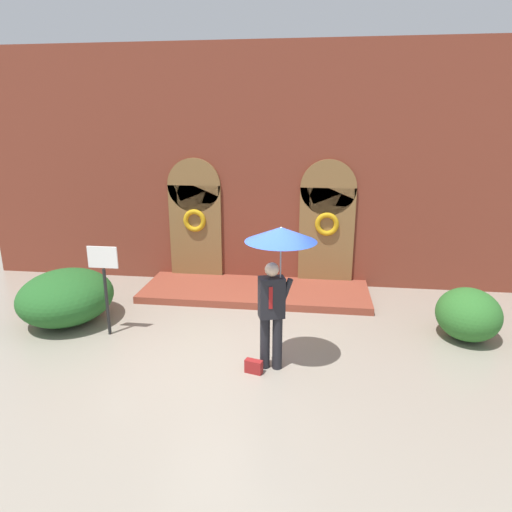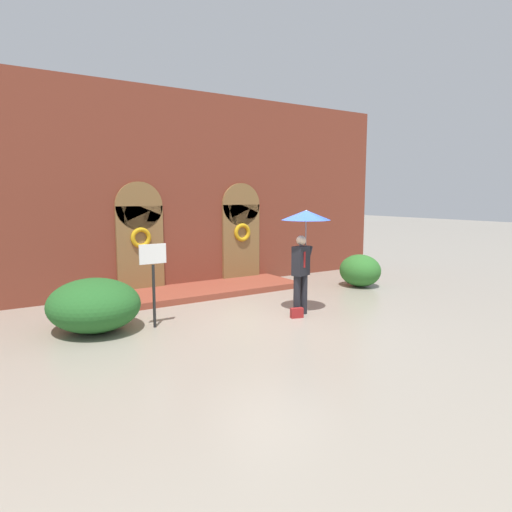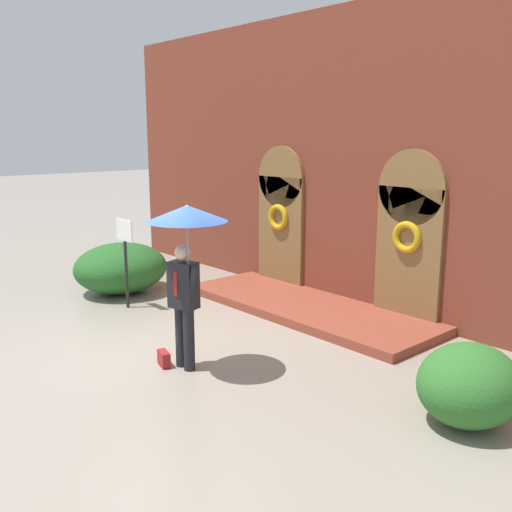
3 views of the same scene
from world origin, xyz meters
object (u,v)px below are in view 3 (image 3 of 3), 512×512
Objects in this scene: person_with_umbrella at (186,238)px; shrub_right at (469,385)px; handbag at (164,359)px; shrub_left at (121,268)px; sign_post at (125,249)px.

person_with_umbrella reaches higher than shrub_right.
shrub_left reaches higher than handbag.
handbag is 4.26m from shrub_left.
shrub_left is at bearing -178.11° from shrub_right.
handbag is at bearing -19.48° from sign_post.
person_with_umbrella is at bearing -155.64° from shrub_right.
person_with_umbrella is 3.43m from sign_post.
handbag is 4.14m from shrub_right.
shrub_left is (-4.33, 1.28, -1.39)m from person_with_umbrella.
shrub_left is 7.72m from shrub_right.
shrub_left is (-1.08, 0.46, -0.64)m from sign_post.
person_with_umbrella is 3.99m from shrub_right.
sign_post is at bearing 175.96° from handbag.
shrub_right is at bearing 6.12° from sign_post.
person_with_umbrella is 8.44× the size of handbag.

